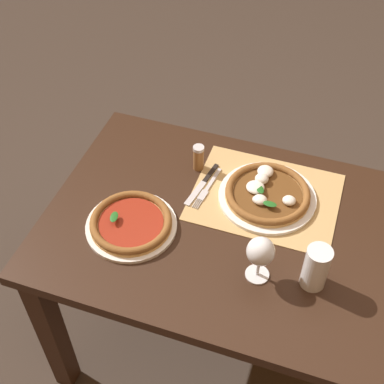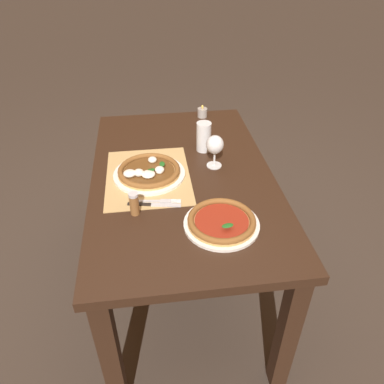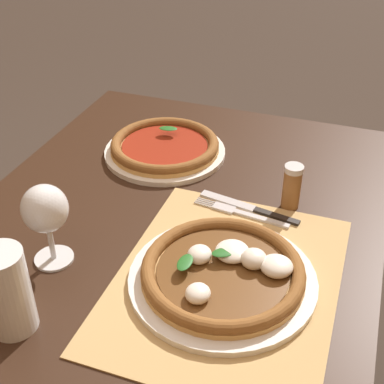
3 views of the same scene
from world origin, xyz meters
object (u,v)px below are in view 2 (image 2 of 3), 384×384
at_px(pizza_near, 149,172).
at_px(knife, 154,205).
at_px(pint_glass, 204,137).
at_px(votive_candle, 202,113).
at_px(pizza_far, 222,222).
at_px(pepper_shaker, 134,204).
at_px(wine_glass, 215,146).
at_px(fork, 157,201).

xyz_separation_m(pizza_near, knife, (0.22, 0.01, -0.02)).
relative_size(pint_glass, votive_candle, 2.01).
relative_size(pizza_far, pepper_shaker, 2.94).
xyz_separation_m(pizza_far, votive_candle, (-0.95, 0.08, 0.00)).
bearing_deg(pizza_near, knife, 3.20).
distance_m(votive_candle, pepper_shaker, 0.92).
bearing_deg(pint_glass, wine_glass, 9.39).
xyz_separation_m(pizza_far, pint_glass, (-0.57, 0.02, 0.05)).
height_order(pint_glass, votive_candle, pint_glass).
xyz_separation_m(fork, votive_candle, (-0.77, 0.31, 0.02)).
height_order(fork, pepper_shaker, pepper_shaker).
bearing_deg(wine_glass, fork, -49.32).
distance_m(pizza_near, wine_glass, 0.32).
xyz_separation_m(pizza_near, pizza_far, (0.37, 0.25, -0.00)).
xyz_separation_m(wine_glass, pint_glass, (-0.15, -0.03, -0.04)).
distance_m(pizza_far, fork, 0.29).
bearing_deg(pizza_near, pizza_far, 34.57).
xyz_separation_m(pizza_near, pepper_shaker, (0.26, -0.06, 0.03)).
height_order(pizza_near, pizza_far, pizza_near).
relative_size(pizza_near, knife, 1.49).
bearing_deg(votive_candle, wine_glass, -2.96).
bearing_deg(pizza_far, pint_glass, 177.78).
distance_m(pizza_near, knife, 0.22).
bearing_deg(pint_glass, pizza_near, -54.41).
height_order(pizza_far, pepper_shaker, pepper_shaker).
relative_size(pizza_far, pint_glass, 1.96).
bearing_deg(pizza_far, pepper_shaker, -109.59).
xyz_separation_m(wine_glass, pepper_shaker, (0.30, -0.37, -0.06)).
relative_size(pizza_near, votive_candle, 4.43).
bearing_deg(knife, pizza_near, -176.80).
xyz_separation_m(pizza_near, fork, (0.20, 0.02, -0.02)).
height_order(pizza_far, votive_candle, votive_candle).
bearing_deg(votive_candle, fork, -21.63).
bearing_deg(votive_candle, pepper_shaker, -25.28).
height_order(wine_glass, pint_glass, wine_glass).
relative_size(pizza_far, votive_candle, 3.96).
height_order(pizza_far, fork, pizza_far).
relative_size(wine_glass, votive_candle, 2.15).
height_order(pizza_near, votive_candle, votive_candle).
bearing_deg(wine_glass, votive_candle, 177.04).
xyz_separation_m(pint_glass, pepper_shaker, (0.45, -0.34, -0.02)).
xyz_separation_m(pizza_far, wine_glass, (-0.41, 0.05, 0.09)).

